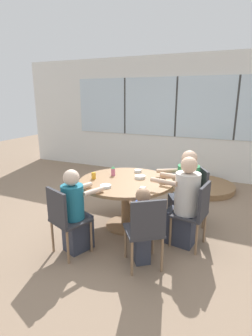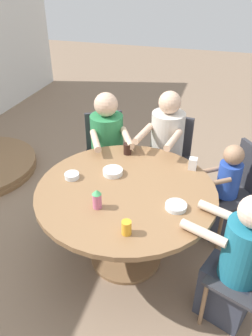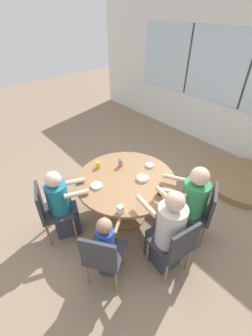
# 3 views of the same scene
# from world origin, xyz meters

# --- Properties ---
(ground_plane) EXTENTS (16.00, 16.00, 0.00)m
(ground_plane) POSITION_xyz_m (0.00, 0.00, 0.00)
(ground_plane) COLOR #8C725B
(dining_table) EXTENTS (1.35, 1.35, 0.73)m
(dining_table) POSITION_xyz_m (0.00, 0.00, 0.58)
(dining_table) COLOR olive
(dining_table) RESTS_ON ground_plane
(chair_for_man_blue_shirt) EXTENTS (0.46, 0.46, 0.87)m
(chair_for_man_blue_shirt) POSITION_xyz_m (1.04, -0.16, 0.52)
(chair_for_man_blue_shirt) COLOR #333338
(chair_for_man_blue_shirt) RESTS_ON ground_plane
(chair_for_man_teal_shirt) EXTENTS (0.54, 0.54, 0.87)m
(chair_for_man_teal_shirt) POSITION_xyz_m (0.92, 0.50, 0.52)
(chair_for_man_teal_shirt) COLOR #333338
(chair_for_man_teal_shirt) RESTS_ON ground_plane
(chair_for_toddler) EXTENTS (0.56, 0.56, 0.87)m
(chair_for_toddler) POSITION_xyz_m (0.61, -0.85, 0.52)
(chair_for_toddler) COLOR #333338
(chair_for_toddler) RESTS_ON ground_plane
(person_woman_green_shirt) EXTENTS (0.43, 0.55, 1.07)m
(person_woman_green_shirt) POSITION_xyz_m (-0.31, -0.83, 0.49)
(person_woman_green_shirt) COLOR #333847
(person_woman_green_shirt) RESTS_ON ground_plane
(person_man_blue_shirt) EXTENTS (0.62, 0.39, 1.18)m
(person_man_blue_shirt) POSITION_xyz_m (0.87, -0.13, 0.54)
(person_man_blue_shirt) COLOR #333847
(person_man_blue_shirt) RESTS_ON ground_plane
(person_man_teal_shirt) EXTENTS (0.65, 0.55, 1.15)m
(person_man_teal_shirt) POSITION_xyz_m (0.77, 0.42, 0.52)
(person_man_teal_shirt) COLOR #333847
(person_man_teal_shirt) RESTS_ON ground_plane
(person_toddler) EXTENTS (0.36, 0.39, 0.92)m
(person_toddler) POSITION_xyz_m (0.52, -0.72, 0.44)
(person_toddler) COLOR #333847
(person_toddler) RESTS_ON ground_plane
(coffee_mug) EXTENTS (0.08, 0.07, 0.10)m
(coffee_mug) POSITION_xyz_m (0.50, 0.14, 0.77)
(coffee_mug) COLOR black
(coffee_mug) RESTS_ON dining_table
(sippy_cup) EXTENTS (0.07, 0.07, 0.15)m
(sippy_cup) POSITION_xyz_m (-0.27, 0.12, 0.80)
(sippy_cup) COLOR #CC668C
(sippy_cup) RESTS_ON dining_table
(juice_glass) EXTENTS (0.06, 0.06, 0.10)m
(juice_glass) POSITION_xyz_m (-0.45, -0.14, 0.77)
(juice_glass) COLOR gold
(juice_glass) RESTS_ON dining_table
(milk_carton_small) EXTENTS (0.06, 0.06, 0.10)m
(milk_carton_small) POSITION_xyz_m (0.42, -0.44, 0.77)
(milk_carton_small) COLOR silver
(milk_carton_small) RESTS_ON dining_table
(bowl_white_shallow) EXTENTS (0.11, 0.11, 0.04)m
(bowl_white_shallow) POSITION_xyz_m (0.01, 0.44, 0.75)
(bowl_white_shallow) COLOR silver
(bowl_white_shallow) RESTS_ON dining_table
(bowl_cereal) EXTENTS (0.16, 0.16, 0.04)m
(bowl_cereal) POSITION_xyz_m (0.16, 0.16, 0.75)
(bowl_cereal) COLOR white
(bowl_cereal) RESTS_ON dining_table
(bowl_fruit) EXTENTS (0.15, 0.15, 0.03)m
(bowl_fruit) POSITION_xyz_m (-0.12, -0.39, 0.74)
(bowl_fruit) COLOR silver
(bowl_fruit) RESTS_ON dining_table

